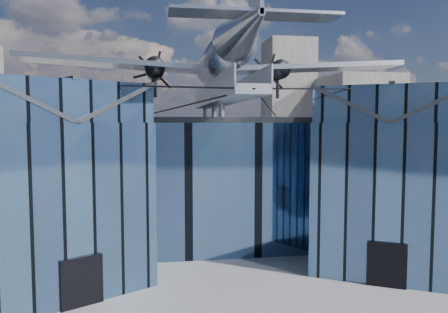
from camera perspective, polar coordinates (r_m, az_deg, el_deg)
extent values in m
plane|color=gray|center=(29.31, 0.64, -14.48)|extent=(120.00, 120.00, 0.00)
cube|color=#486993|center=(36.95, -1.71, -2.98)|extent=(28.00, 14.00, 9.50)
cube|color=#282B30|center=(36.65, -1.73, 4.72)|extent=(28.00, 14.00, 0.40)
cube|color=#486993|center=(27.39, -21.30, -5.85)|extent=(11.79, 11.43, 9.50)
cube|color=#486993|center=(27.01, -21.64, 6.47)|extent=(11.56, 11.20, 2.20)
cube|color=#282B30|center=(26.42, -26.33, 6.38)|extent=(7.98, 9.23, 2.40)
cube|color=#282B30|center=(27.77, -17.18, 6.51)|extent=(7.98, 9.23, 2.40)
cube|color=#282B30|center=(27.08, -21.71, 8.90)|extent=(4.30, 7.10, 0.18)
cube|color=black|center=(24.55, -18.07, -15.28)|extent=(2.03, 1.32, 2.60)
cube|color=black|center=(29.05, -12.78, -5.09)|extent=(0.34, 0.34, 9.50)
cube|color=#486993|center=(30.77, 20.70, -4.74)|extent=(11.79, 11.43, 9.50)
cube|color=#486993|center=(30.43, 21.00, 6.21)|extent=(11.56, 11.20, 2.20)
cube|color=#282B30|center=(30.52, 16.75, 6.31)|extent=(7.98, 9.23, 2.40)
cube|color=#282B30|center=(30.51, 25.25, 6.08)|extent=(7.98, 9.23, 2.40)
cube|color=#282B30|center=(30.50, 21.06, 8.37)|extent=(4.30, 7.10, 0.18)
cube|color=black|center=(27.59, 20.46, -13.13)|extent=(2.03, 1.32, 2.60)
cube|color=black|center=(31.10, 12.36, -4.46)|extent=(0.34, 0.34, 9.50)
cube|color=#999FA6|center=(31.25, -0.44, 7.36)|extent=(1.80, 21.00, 0.50)
cube|color=#999FA6|center=(31.17, -2.09, 8.56)|extent=(0.08, 21.00, 1.10)
cube|color=#999FA6|center=(31.43, 1.20, 8.52)|extent=(0.08, 21.00, 1.10)
cylinder|color=#999FA6|center=(40.63, -2.46, 5.70)|extent=(0.44, 0.44, 1.35)
cylinder|color=#999FA6|center=(34.68, -1.31, 5.94)|extent=(0.44, 0.44, 1.35)
cylinder|color=#999FA6|center=(30.72, -0.30, 6.15)|extent=(0.44, 0.44, 1.35)
cylinder|color=#999FA6|center=(31.80, -0.57, 9.02)|extent=(0.70, 0.70, 1.40)
cylinder|color=black|center=(23.44, -10.55, 9.03)|extent=(10.55, 6.08, 0.69)
cylinder|color=black|center=(25.45, 14.10, 8.59)|extent=(10.55, 6.08, 0.69)
cylinder|color=black|center=(28.92, -5.76, 6.49)|extent=(6.09, 17.04, 1.19)
cylinder|color=black|center=(29.88, 5.88, 6.42)|extent=(6.09, 17.04, 1.19)
cylinder|color=#9DA1A9|center=(32.02, -0.58, 12.50)|extent=(2.50, 11.00, 2.50)
sphere|color=#9DA1A9|center=(37.42, -1.84, 11.31)|extent=(2.50, 2.50, 2.50)
cube|color=black|center=(36.53, -1.65, 12.57)|extent=(1.60, 1.40, 0.50)
cone|color=#9DA1A9|center=(23.34, 2.82, 16.31)|extent=(2.50, 7.00, 2.50)
cube|color=#9DA1A9|center=(21.29, 4.10, 18.03)|extent=(8.00, 1.80, 0.14)
cube|color=#9DA1A9|center=(32.71, -13.33, 11.68)|extent=(14.00, 3.20, 1.08)
cylinder|color=black|center=(33.19, -9.03, 11.20)|extent=(1.44, 3.20, 1.44)
cone|color=black|center=(34.98, -9.03, 10.84)|extent=(0.70, 0.70, 0.70)
cube|color=black|center=(35.13, -9.03, 10.82)|extent=(1.05, 0.06, 3.33)
cube|color=black|center=(35.13, -9.03, 10.82)|extent=(2.53, 0.06, 2.53)
cube|color=black|center=(35.13, -9.03, 10.82)|extent=(3.33, 0.06, 1.05)
cylinder|color=black|center=(32.47, -9.00, 9.18)|extent=(0.24, 0.24, 1.75)
cube|color=#9DA1A9|center=(34.66, 10.92, 11.30)|extent=(14.00, 3.20, 1.08)
cylinder|color=black|center=(34.46, 6.75, 10.97)|extent=(1.44, 3.20, 1.44)
cone|color=black|center=(36.19, 5.96, 10.65)|extent=(0.70, 0.70, 0.70)
cube|color=black|center=(36.33, 5.90, 10.63)|extent=(1.05, 0.06, 3.33)
cube|color=black|center=(36.33, 5.90, 10.63)|extent=(2.53, 0.06, 2.53)
cube|color=black|center=(36.33, 5.90, 10.63)|extent=(3.33, 0.06, 1.05)
cylinder|color=black|center=(33.77, 7.01, 9.01)|extent=(0.24, 0.24, 1.75)
cube|color=gray|center=(83.81, 16.93, 3.84)|extent=(12.00, 14.00, 18.00)
cube|color=gray|center=(83.80, -19.61, 2.41)|extent=(14.00, 10.00, 14.00)
cube|color=gray|center=(89.49, 8.35, 6.56)|extent=(9.00, 9.00, 26.00)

